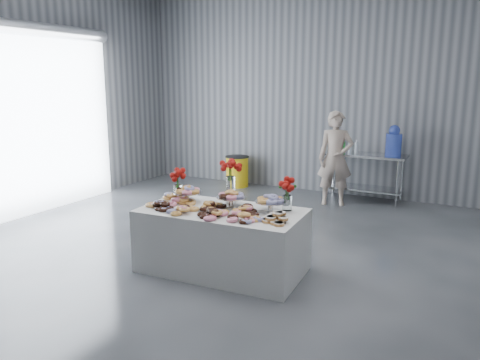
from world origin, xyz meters
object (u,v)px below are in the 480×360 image
object	(u,v)px
prep_table	(364,169)
person	(335,158)
trash_barrel	(237,171)
water_jug	(394,142)
display_table	(222,240)

from	to	relation	value
prep_table	person	bearing A→B (deg)	-130.93
prep_table	trash_barrel	size ratio (longest dim) A/B	2.29
prep_table	trash_barrel	bearing A→B (deg)	-180.00
water_jug	person	world-z (taller)	person
water_jug	person	size ratio (longest dim) A/B	0.33
display_table	water_jug	world-z (taller)	water_jug
person	display_table	bearing A→B (deg)	-113.32
display_table	prep_table	size ratio (longest dim) A/B	1.27
water_jug	person	distance (m)	1.08
water_jug	person	xyz separation A→B (m)	(-0.92, -0.48, -0.30)
water_jug	trash_barrel	world-z (taller)	water_jug
person	prep_table	bearing A→B (deg)	30.57
trash_barrel	person	bearing A→B (deg)	-12.00
prep_table	water_jug	bearing A→B (deg)	-0.00
display_table	trash_barrel	xyz separation A→B (m)	(-1.96, 4.09, -0.05)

